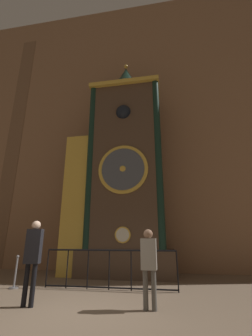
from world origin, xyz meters
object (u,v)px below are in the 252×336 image
(clock_tower, at_px, (119,174))
(stanchion_post, at_px, (15,278))
(visitor_far, at_px, (149,260))
(visitor_near, at_px, (33,253))

(clock_tower, relative_size, stanchion_post, 10.76)
(visitor_far, height_order, stanchion_post, visitor_far)
(stanchion_post, bearing_deg, clock_tower, 44.73)
(visitor_far, xyz_separation_m, stanchion_post, (-4.20, 1.46, -0.69))
(visitor_near, relative_size, stanchion_post, 1.97)
(stanchion_post, bearing_deg, visitor_far, -19.11)
(clock_tower, distance_m, stanchion_post, 5.39)
(visitor_near, xyz_separation_m, stanchion_post, (-1.52, 1.68, -0.82))
(visitor_near, xyz_separation_m, visitor_far, (2.68, 0.22, -0.13))
(visitor_far, relative_size, stanchion_post, 1.75)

